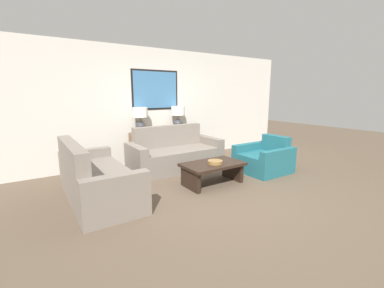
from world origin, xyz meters
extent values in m
plane|color=brown|center=(0.00, 0.00, 0.00)|extent=(20.00, 20.00, 0.00)
cube|color=beige|center=(0.00, 2.50, 1.32)|extent=(8.05, 0.10, 2.65)
cube|color=black|center=(0.00, 2.45, 1.70)|extent=(1.18, 0.01, 0.92)
cube|color=teal|center=(0.00, 2.44, 1.70)|extent=(1.10, 0.02, 0.84)
cube|color=brown|center=(0.00, 2.24, 0.37)|extent=(1.43, 0.36, 0.74)
cylinder|color=#333338|center=(-0.49, 2.24, 0.76)|extent=(0.20, 0.20, 0.02)
sphere|color=#333338|center=(-0.49, 2.24, 0.89)|extent=(0.24, 0.24, 0.24)
cylinder|color=#8C7A51|center=(-0.49, 2.24, 1.05)|extent=(0.02, 0.02, 0.09)
cylinder|color=white|center=(-0.49, 2.24, 1.21)|extent=(0.33, 0.33, 0.22)
cylinder|color=#333338|center=(0.49, 2.24, 0.76)|extent=(0.20, 0.20, 0.02)
sphere|color=#333338|center=(0.49, 2.24, 0.89)|extent=(0.24, 0.24, 0.24)
cylinder|color=#8C7A51|center=(0.49, 2.24, 1.05)|extent=(0.02, 0.02, 0.09)
cylinder|color=white|center=(0.49, 2.24, 1.21)|extent=(0.33, 0.33, 0.22)
cube|color=slate|center=(0.00, 1.42, 0.22)|extent=(1.62, 0.70, 0.45)
cube|color=slate|center=(0.00, 1.86, 0.46)|extent=(1.62, 0.18, 0.92)
cube|color=slate|center=(-0.90, 1.51, 0.31)|extent=(0.18, 0.88, 0.62)
cube|color=slate|center=(0.90, 1.51, 0.31)|extent=(0.18, 0.88, 0.62)
cube|color=slate|center=(-1.70, 0.81, 0.22)|extent=(0.70, 1.62, 0.45)
cube|color=slate|center=(-2.14, 0.81, 0.46)|extent=(0.18, 1.62, 0.92)
cube|color=slate|center=(-1.79, -0.09, 0.31)|extent=(0.88, 0.18, 0.62)
cube|color=slate|center=(-1.79, 1.71, 0.31)|extent=(0.88, 0.18, 0.62)
cube|color=black|center=(0.08, 0.33, 0.37)|extent=(1.09, 0.65, 0.05)
cube|color=black|center=(-0.40, 0.33, 0.17)|extent=(0.07, 0.52, 0.34)
cube|color=black|center=(0.57, 0.33, 0.17)|extent=(0.07, 0.52, 0.34)
cylinder|color=olive|center=(0.09, 0.28, 0.42)|extent=(0.27, 0.27, 0.06)
cube|color=#1E5B66|center=(1.35, 0.36, 0.19)|extent=(0.77, 0.64, 0.38)
cube|color=#1E5B66|center=(1.82, 0.36, 0.37)|extent=(0.18, 0.64, 0.73)
cube|color=#1E5B66|center=(1.44, 0.74, 0.27)|extent=(0.95, 0.14, 0.54)
cube|color=#1E5B66|center=(1.44, -0.03, 0.27)|extent=(0.95, 0.14, 0.54)
camera|label=1|loc=(-2.68, -3.17, 1.62)|focal=24.00mm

